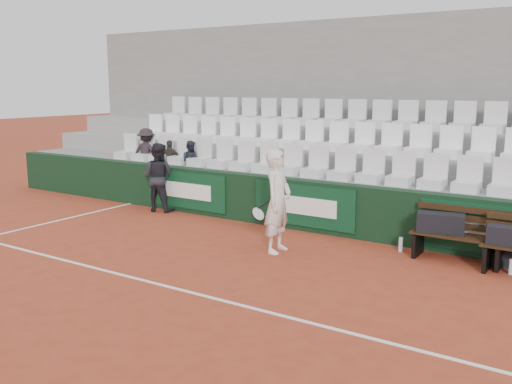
# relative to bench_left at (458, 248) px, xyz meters

# --- Properties ---
(ground) EXTENTS (80.00, 80.00, 0.00)m
(ground) POSITION_rel_bench_left_xyz_m (-2.85, -3.49, -0.23)
(ground) COLOR #A03C24
(ground) RESTS_ON ground
(court_baseline) EXTENTS (18.00, 0.06, 0.01)m
(court_baseline) POSITION_rel_bench_left_xyz_m (-2.85, -3.49, -0.22)
(court_baseline) COLOR white
(court_baseline) RESTS_ON ground
(back_barrier) EXTENTS (18.00, 0.34, 1.00)m
(back_barrier) POSITION_rel_bench_left_xyz_m (-2.78, 0.50, 0.28)
(back_barrier) COLOR black
(back_barrier) RESTS_ON ground
(grandstand_tier_front) EXTENTS (18.00, 0.95, 1.00)m
(grandstand_tier_front) POSITION_rel_bench_left_xyz_m (-2.85, 1.13, 0.28)
(grandstand_tier_front) COLOR gray
(grandstand_tier_front) RESTS_ON ground
(grandstand_tier_mid) EXTENTS (18.00, 0.95, 1.45)m
(grandstand_tier_mid) POSITION_rel_bench_left_xyz_m (-2.85, 2.08, 0.50)
(grandstand_tier_mid) COLOR #959592
(grandstand_tier_mid) RESTS_ON ground
(grandstand_tier_back) EXTENTS (18.00, 0.95, 1.90)m
(grandstand_tier_back) POSITION_rel_bench_left_xyz_m (-2.85, 3.03, 0.72)
(grandstand_tier_back) COLOR gray
(grandstand_tier_back) RESTS_ON ground
(grandstand_rear_wall) EXTENTS (18.00, 0.30, 4.40)m
(grandstand_rear_wall) POSITION_rel_bench_left_xyz_m (-2.85, 3.66, 1.98)
(grandstand_rear_wall) COLOR gray
(grandstand_rear_wall) RESTS_ON ground
(seat_row_front) EXTENTS (11.90, 0.44, 0.63)m
(seat_row_front) POSITION_rel_bench_left_xyz_m (-2.85, 0.96, 1.09)
(seat_row_front) COLOR silver
(seat_row_front) RESTS_ON grandstand_tier_front
(seat_row_mid) EXTENTS (11.90, 0.44, 0.63)m
(seat_row_mid) POSITION_rel_bench_left_xyz_m (-2.85, 1.91, 1.54)
(seat_row_mid) COLOR white
(seat_row_mid) RESTS_ON grandstand_tier_mid
(seat_row_back) EXTENTS (11.90, 0.44, 0.63)m
(seat_row_back) POSITION_rel_bench_left_xyz_m (-2.85, 2.86, 1.99)
(seat_row_back) COLOR silver
(seat_row_back) RESTS_ON grandstand_tier_back
(bench_left) EXTENTS (1.50, 0.56, 0.45)m
(bench_left) POSITION_rel_bench_left_xyz_m (0.00, 0.00, 0.00)
(bench_left) COLOR black
(bench_left) RESTS_ON ground
(sports_bag_left) EXTENTS (0.81, 0.49, 0.32)m
(sports_bag_left) POSITION_rel_bench_left_xyz_m (-0.30, 0.01, 0.39)
(sports_bag_left) COLOR black
(sports_bag_left) RESTS_ON bench_left
(sports_bag_right) EXTENTS (0.61, 0.30, 0.28)m
(sports_bag_right) POSITION_rel_bench_left_xyz_m (0.77, -0.18, 0.37)
(sports_bag_right) COLOR black
(sports_bag_right) RESTS_ON bench_right
(sports_bag_ground) EXTENTS (0.45, 0.31, 0.25)m
(sports_bag_ground) POSITION_rel_bench_left_xyz_m (0.66, 0.16, -0.10)
(sports_bag_ground) COLOR black
(sports_bag_ground) RESTS_ON ground
(water_bottle_near) EXTENTS (0.07, 0.07, 0.26)m
(water_bottle_near) POSITION_rel_bench_left_xyz_m (-0.97, 0.05, -0.10)
(water_bottle_near) COLOR silver
(water_bottle_near) RESTS_ON ground
(water_bottle_far) EXTENTS (0.07, 0.07, 0.24)m
(water_bottle_far) POSITION_rel_bench_left_xyz_m (0.85, -0.20, -0.10)
(water_bottle_far) COLOR silver
(water_bottle_far) RESTS_ON ground
(tennis_player) EXTENTS (0.74, 0.69, 1.78)m
(tennis_player) POSITION_rel_bench_left_xyz_m (-2.76, -1.12, 0.66)
(tennis_player) COLOR white
(tennis_player) RESTS_ON ground
(ball_kid) EXTENTS (0.87, 0.75, 1.57)m
(ball_kid) POSITION_rel_bench_left_xyz_m (-6.71, 0.17, 0.56)
(ball_kid) COLOR black
(ball_kid) RESTS_ON ground
(spectator_a) EXTENTS (0.87, 0.59, 1.24)m
(spectator_a) POSITION_rel_bench_left_xyz_m (-7.86, 1.01, 1.40)
(spectator_a) COLOR black
(spectator_a) RESTS_ON grandstand_tier_front
(spectator_b) EXTENTS (0.63, 0.44, 0.99)m
(spectator_b) POSITION_rel_bench_left_xyz_m (-7.09, 1.01, 1.27)
(spectator_b) COLOR #2D2924
(spectator_b) RESTS_ON grandstand_tier_front
(spectator_c) EXTENTS (0.57, 0.50, 1.01)m
(spectator_c) POSITION_rel_bench_left_xyz_m (-6.46, 1.01, 1.28)
(spectator_c) COLOR #1F232F
(spectator_c) RESTS_ON grandstand_tier_front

